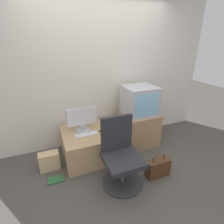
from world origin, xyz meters
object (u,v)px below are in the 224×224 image
handbag (158,168)px  cardboard_box_lower (49,161)px  main_monitor (82,119)px  crt_tv (140,101)px  keyboard (87,134)px  book (56,180)px  office_chair (121,158)px  mouse (100,131)px

handbag → cardboard_box_lower: bearing=153.1°
main_monitor → handbag: main_monitor is taller
crt_tv → cardboard_box_lower: crt_tv is taller
main_monitor → keyboard: bearing=-84.1°
main_monitor → cardboard_box_lower: bearing=-162.8°
main_monitor → book: size_ratio=2.41×
handbag → crt_tv: bearing=79.5°
handbag → office_chair: bearing=167.3°
office_chair → handbag: office_chair is taller
mouse → office_chair: office_chair is taller
keyboard → crt_tv: (1.03, 0.15, 0.39)m
mouse → handbag: bearing=-50.6°
crt_tv → cardboard_box_lower: bearing=-174.3°
keyboard → office_chair: 0.71m
office_chair → mouse: bearing=97.1°
cardboard_box_lower → handbag: (1.47, -0.74, -0.00)m
cardboard_box_lower → book: bearing=-79.1°
mouse → book: size_ratio=0.24×
mouse → office_chair: (0.08, -0.64, -0.10)m
crt_tv → cardboard_box_lower: size_ratio=1.84×
keyboard → book: (-0.55, -0.30, -0.46)m
main_monitor → crt_tv: crt_tv is taller
mouse → keyboard: bearing=-179.7°
mouse → book: (-0.79, -0.30, -0.48)m
main_monitor → book: bearing=-138.7°
book → main_monitor: bearing=41.3°
keyboard → mouse: 0.23m
main_monitor → keyboard: size_ratio=1.47×
keyboard → crt_tv: size_ratio=0.64×
mouse → office_chair: size_ratio=0.06×
main_monitor → keyboard: (0.02, -0.17, -0.20)m
main_monitor → mouse: bearing=-33.5°
main_monitor → cardboard_box_lower: (-0.59, -0.18, -0.53)m
office_chair → main_monitor: bearing=112.4°
handbag → main_monitor: bearing=133.4°
crt_tv → office_chair: crt_tv is taller
keyboard → cardboard_box_lower: (-0.61, -0.02, -0.33)m
main_monitor → mouse: 0.35m
mouse → handbag: mouse is taller
office_chair → cardboard_box_lower: bearing=146.1°
cardboard_box_lower → handbag: bearing=-26.9°
handbag → mouse: bearing=129.4°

